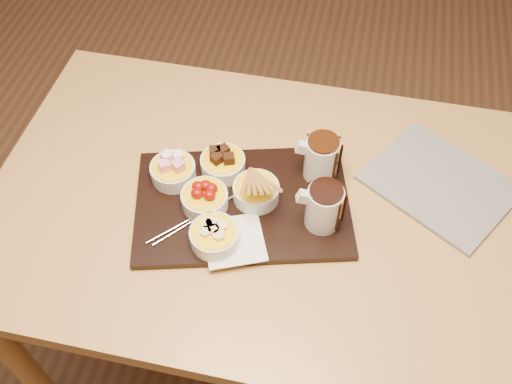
% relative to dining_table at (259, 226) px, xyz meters
% --- Properties ---
extents(ground, '(5.00, 5.00, 0.00)m').
position_rel_dining_table_xyz_m(ground, '(0.00, 0.00, -0.65)').
color(ground, brown).
rests_on(ground, ground).
extents(dining_table, '(1.20, 0.80, 0.75)m').
position_rel_dining_table_xyz_m(dining_table, '(0.00, 0.00, 0.00)').
color(dining_table, '#C28F48').
rests_on(dining_table, ground).
extents(serving_board, '(0.52, 0.41, 0.02)m').
position_rel_dining_table_xyz_m(serving_board, '(-0.03, -0.02, 0.11)').
color(serving_board, black).
rests_on(serving_board, dining_table).
extents(napkin, '(0.16, 0.16, 0.00)m').
position_rel_dining_table_xyz_m(napkin, '(-0.03, -0.13, 0.12)').
color(napkin, white).
rests_on(napkin, serving_board).
extents(bowl_marshmallows, '(0.10, 0.10, 0.04)m').
position_rel_dining_table_xyz_m(bowl_marshmallows, '(-0.20, 0.01, 0.14)').
color(bowl_marshmallows, silver).
rests_on(bowl_marshmallows, serving_board).
extents(bowl_cake, '(0.10, 0.10, 0.04)m').
position_rel_dining_table_xyz_m(bowl_cake, '(-0.09, 0.05, 0.14)').
color(bowl_cake, silver).
rests_on(bowl_cake, serving_board).
extents(bowl_strawberries, '(0.10, 0.10, 0.04)m').
position_rel_dining_table_xyz_m(bowl_strawberries, '(-0.11, -0.05, 0.14)').
color(bowl_strawberries, silver).
rests_on(bowl_strawberries, serving_board).
extents(bowl_biscotti, '(0.10, 0.10, 0.04)m').
position_rel_dining_table_xyz_m(bowl_biscotti, '(-0.00, -0.01, 0.14)').
color(bowl_biscotti, silver).
rests_on(bowl_biscotti, serving_board).
extents(bowl_bananas, '(0.10, 0.10, 0.04)m').
position_rel_dining_table_xyz_m(bowl_bananas, '(-0.06, -0.14, 0.14)').
color(bowl_bananas, silver).
rests_on(bowl_bananas, serving_board).
extents(pitcher_dark_chocolate, '(0.09, 0.09, 0.10)m').
position_rel_dining_table_xyz_m(pitcher_dark_chocolate, '(0.14, -0.04, 0.17)').
color(pitcher_dark_chocolate, silver).
rests_on(pitcher_dark_chocolate, serving_board).
extents(pitcher_milk_chocolate, '(0.09, 0.09, 0.10)m').
position_rel_dining_table_xyz_m(pitcher_milk_chocolate, '(0.12, 0.09, 0.17)').
color(pitcher_milk_chocolate, silver).
rests_on(pitcher_milk_chocolate, serving_board).
extents(fondue_skewers, '(0.21, 0.20, 0.01)m').
position_rel_dining_table_xyz_m(fondue_skewers, '(-0.11, -0.08, 0.12)').
color(fondue_skewers, silver).
rests_on(fondue_skewers, serving_board).
extents(newspaper, '(0.38, 0.36, 0.01)m').
position_rel_dining_table_xyz_m(newspaper, '(0.39, 0.13, 0.10)').
color(newspaper, beige).
rests_on(newspaper, dining_table).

